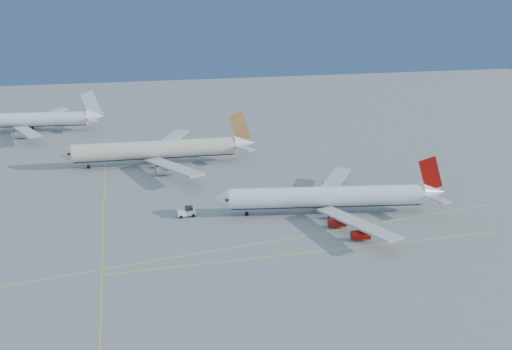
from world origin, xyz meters
name	(u,v)px	position (x,y,z in m)	size (l,w,h in m)	color
ground	(275,229)	(0.00, 0.00, 0.00)	(500.00, 500.00, 0.00)	slate
taxiway_lines	(210,225)	(-14.71, 6.34, 0.01)	(118.86, 140.00, 0.02)	yellow
airliner_virgin	(331,197)	(16.70, 6.58, 4.45)	(59.69, 53.05, 14.77)	white
airliner_etihad	(160,149)	(-22.17, 61.12, 5.08)	(63.95, 59.10, 16.70)	beige
airliner_third	(28,120)	(-70.20, 120.49, 4.95)	(60.98, 55.89, 16.35)	white
pushback_tug	(187,212)	(-19.40, 13.52, 1.16)	(4.57, 2.96, 2.50)	white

